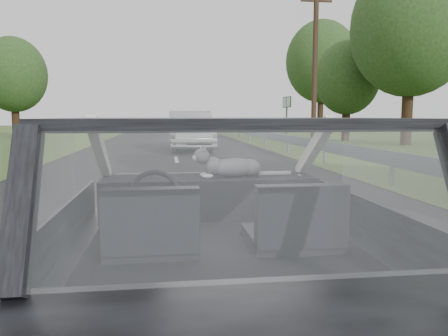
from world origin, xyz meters
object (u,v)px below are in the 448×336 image
object	(u,v)px
other_car	(190,130)
cat	(234,166)
highway_sign	(287,119)
utility_pole	(315,66)
subject_car	(219,234)

from	to	relation	value
other_car	cat	bearing A→B (deg)	-92.25
highway_sign	utility_pole	world-z (taller)	utility_pole
subject_car	other_car	bearing A→B (deg)	87.52
cat	other_car	xyz separation A→B (m)	(0.53, 15.81, -0.23)
subject_car	highway_sign	world-z (taller)	highway_sign
utility_pole	cat	bearing A→B (deg)	-110.77
subject_car	highway_sign	bearing A→B (deg)	73.36
subject_car	other_car	distance (m)	16.41
subject_car	cat	distance (m)	0.72
other_car	highway_sign	xyz separation A→B (m)	(5.69, 5.02, 0.43)
utility_pole	other_car	bearing A→B (deg)	-161.12
subject_car	utility_pole	world-z (taller)	utility_pole
cat	utility_pole	bearing A→B (deg)	59.89
highway_sign	other_car	bearing A→B (deg)	-149.24
cat	highway_sign	size ratio (longest dim) A/B	0.21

